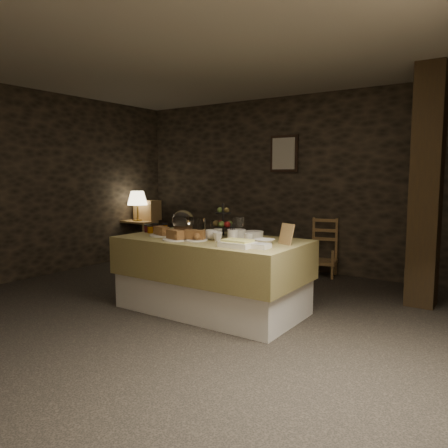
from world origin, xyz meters
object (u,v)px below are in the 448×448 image
Objects in this scene: table_lamp at (137,198)px; fruit_stand at (223,223)px; wine_rack at (147,210)px; chair at (324,250)px; console_table at (138,228)px; buffet_table at (212,269)px; timber_column at (426,187)px.

table_lamp is 2.92m from fruit_stand.
chair is (3.02, 0.44, -0.47)m from wine_rack.
console_table is at bearing 135.00° from table_lamp.
wine_rack is at bearing 74.48° from console_table.
table_lamp is (-2.65, 1.55, 0.59)m from buffet_table.
buffet_table is 2.47m from timber_column.
wine_rack reaches higher than console_table.
console_table is at bearing -105.52° from wine_rack.
buffet_table is 3.07× the size of chair.
wine_rack is at bearing 90.00° from table_lamp.
fruit_stand is (2.62, -1.30, -0.13)m from table_lamp.
timber_column is (4.50, -0.15, 0.77)m from console_table.
table_lamp is at bearing -45.00° from console_table.
wine_rack is 3.03m from fruit_stand.
buffet_table is at bearing -33.97° from wine_rack.
buffet_table is at bearing -30.74° from console_table.
timber_column reaches higher than table_lamp.
wine_rack reaches higher than chair.
chair is 2.08m from fruit_stand.
timber_column is 7.46× the size of fruit_stand.
table_lamp is 0.31m from wine_rack.
wine_rack is 0.66× the size of chair.
chair reaches higher than console_table.
timber_column is 2.22m from fruit_stand.
wine_rack is at bearing 176.84° from chair.
fruit_stand is at bearing -113.08° from chair.
timber_column is at bearing 38.98° from buffet_table.
timber_column reaches higher than chair.
console_table is at bearing 153.24° from fruit_stand.
buffet_table is at bearing -83.46° from fruit_stand.
table_lamp is at bearing -178.95° from chair.
fruit_stand is at bearing -26.33° from table_lamp.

